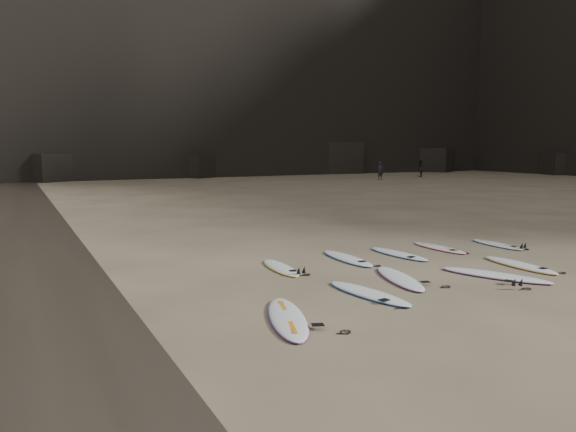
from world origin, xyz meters
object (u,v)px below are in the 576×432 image
object	(u,v)px
surfboard_2	(400,278)
surfboard_9	(497,244)
surfboard_3	(495,275)
person_a	(380,170)
surfboard_7	(398,254)
surfboard_1	(368,293)
surfboard_8	(439,248)
surfboard_4	(519,265)
surfboard_6	(347,258)
surfboard_0	(287,318)
surfboard_5	(281,267)
person_b	(420,168)

from	to	relation	value
surfboard_2	surfboard_9	size ratio (longest dim) A/B	1.18
surfboard_3	person_a	distance (m)	39.65
surfboard_7	surfboard_3	bearing A→B (deg)	-86.83
surfboard_1	person_a	size ratio (longest dim) A/B	1.45
surfboard_7	person_a	world-z (taller)	person_a
surfboard_8	surfboard_7	bearing A→B (deg)	-173.03
surfboard_3	surfboard_4	world-z (taller)	surfboard_3
surfboard_6	person_a	xyz separation A→B (m)	(22.95, 30.31, 0.83)
surfboard_2	surfboard_0	bearing A→B (deg)	-141.35
surfboard_2	surfboard_3	distance (m)	2.48
surfboard_5	surfboard_6	size ratio (longest dim) A/B	0.88
person_a	person_b	size ratio (longest dim) A/B	1.01
surfboard_1	surfboard_8	bearing A→B (deg)	27.16
surfboard_5	surfboard_7	bearing A→B (deg)	6.82
surfboard_2	surfboard_4	world-z (taller)	surfboard_2
surfboard_2	surfboard_7	bearing A→B (deg)	68.89
surfboard_6	surfboard_9	xyz separation A→B (m)	(5.64, -0.24, -0.01)
surfboard_8	person_b	size ratio (longest dim) A/B	1.31
surfboard_3	person_b	world-z (taller)	person_b
surfboard_0	surfboard_5	size ratio (longest dim) A/B	1.22
surfboard_7	surfboard_8	size ratio (longest dim) A/B	1.06
surfboard_2	surfboard_6	size ratio (longest dim) A/B	1.03
surfboard_0	surfboard_7	size ratio (longest dim) A/B	1.13
surfboard_0	surfboard_1	world-z (taller)	surfboard_0
surfboard_0	surfboard_4	distance (m)	7.90
surfboard_0	surfboard_5	world-z (taller)	surfboard_0
surfboard_5	person_a	bearing A→B (deg)	55.71
surfboard_3	surfboard_6	bearing A→B (deg)	97.74
surfboard_6	surfboard_5	bearing A→B (deg)	-172.35
surfboard_8	surfboard_5	bearing A→B (deg)	-177.48
surfboard_7	surfboard_8	bearing A→B (deg)	3.75
surfboard_6	surfboard_7	world-z (taller)	surfboard_6
surfboard_2	surfboard_6	world-z (taller)	surfboard_2
surfboard_4	surfboard_0	bearing A→B (deg)	-166.14
surfboard_3	surfboard_4	size ratio (longest dim) A/B	1.09
surfboard_0	surfboard_4	size ratio (longest dim) A/B	1.08
surfboard_0	person_a	size ratio (longest dim) A/B	1.57
surfboard_1	surfboard_5	distance (m)	3.29
person_b	surfboard_0	bearing A→B (deg)	-2.22
person_a	surfboard_3	bearing A→B (deg)	-131.67
surfboard_8	person_a	size ratio (longest dim) A/B	1.31
surfboard_1	surfboard_2	xyz separation A→B (m)	(1.48, 0.82, 0.00)
person_b	surfboard_3	bearing A→B (deg)	2.92
surfboard_7	person_a	size ratio (longest dim) A/B	1.38
surfboard_6	surfboard_0	bearing A→B (deg)	-131.47
surfboard_4	surfboard_6	bearing A→B (deg)	146.22
surfboard_1	person_a	world-z (taller)	person_a
surfboard_2	surfboard_6	xyz separation A→B (m)	(0.17, 2.64, -0.00)
surfboard_2	person_a	world-z (taller)	person_a
person_a	surfboard_8	bearing A→B (deg)	-132.83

